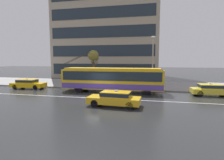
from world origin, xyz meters
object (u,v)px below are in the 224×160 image
object	(u,v)px
street_lamp	(153,58)
street_tree_bare	(93,57)
taxi_ahead_of_bus	(211,89)
bus_shelter	(109,73)
pedestrian_at_shelter	(111,74)
taxi_queued_behind_bus	(28,83)
taxi_oncoming_near	(115,98)
pedestrian_approaching_curb	(130,75)
pedestrian_walking_past	(126,75)
trolleybus	(112,79)

from	to	relation	value
street_lamp	street_tree_bare	distance (m)	8.89
taxi_ahead_of_bus	street_lamp	bearing A→B (deg)	159.06
bus_shelter	street_lamp	size ratio (longest dim) A/B	0.63
pedestrian_at_shelter	taxi_queued_behind_bus	bearing A→B (deg)	-158.99
taxi_oncoming_near	pedestrian_at_shelter	xyz separation A→B (m)	(-2.82, 10.93, 1.10)
taxi_queued_behind_bus	street_lamp	distance (m)	17.20
taxi_ahead_of_bus	street_tree_bare	distance (m)	16.11
street_tree_bare	pedestrian_at_shelter	bearing A→B (deg)	-5.39
taxi_oncoming_near	taxi_ahead_of_bus	bearing A→B (deg)	35.87
pedestrian_at_shelter	street_lamp	xyz separation A→B (m)	(5.88, -1.65, 2.36)
taxi_queued_behind_bus	street_lamp	bearing A→B (deg)	8.49
pedestrian_at_shelter	street_tree_bare	size ratio (longest dim) A/B	0.39
taxi_queued_behind_bus	pedestrian_at_shelter	xyz separation A→B (m)	(10.79, 4.14, 1.10)
pedestrian_approaching_curb	pedestrian_walking_past	bearing A→B (deg)	131.71
street_lamp	pedestrian_approaching_curb	bearing A→B (deg)	167.25
taxi_ahead_of_bus	pedestrian_at_shelter	world-z (taller)	pedestrian_at_shelter
taxi_ahead_of_bus	pedestrian_approaching_curb	distance (m)	9.95
pedestrian_approaching_curb	street_lamp	world-z (taller)	street_lamp
taxi_oncoming_near	pedestrian_approaching_curb	xyz separation A→B (m)	(0.07, 9.95, 1.14)
street_tree_bare	taxi_ahead_of_bus	bearing A→B (deg)	-16.15
pedestrian_at_shelter	pedestrian_approaching_curb	xyz separation A→B (m)	(2.89, -0.98, 0.04)
taxi_ahead_of_bus	bus_shelter	size ratio (longest dim) A/B	1.03
pedestrian_walking_past	street_tree_bare	xyz separation A→B (m)	(-4.99, 0.46, 2.64)
taxi_ahead_of_bus	pedestrian_walking_past	distance (m)	10.85
taxi_oncoming_near	street_lamp	world-z (taller)	street_lamp
taxi_ahead_of_bus	taxi_oncoming_near	distance (m)	11.66
taxi_ahead_of_bus	street_tree_bare	size ratio (longest dim) A/B	0.83
taxi_ahead_of_bus	bus_shelter	world-z (taller)	bus_shelter
pedestrian_walking_past	street_tree_bare	size ratio (longest dim) A/B	0.38
pedestrian_approaching_curb	pedestrian_walking_past	size ratio (longest dim) A/B	1.04
pedestrian_at_shelter	bus_shelter	bearing A→B (deg)	-102.31
trolleybus	pedestrian_approaching_curb	world-z (taller)	trolleybus
taxi_oncoming_near	pedestrian_walking_past	bearing A→B (deg)	93.35
bus_shelter	pedestrian_approaching_curb	world-z (taller)	bus_shelter
trolleybus	taxi_oncoming_near	bearing A→B (deg)	-75.58
trolleybus	pedestrian_walking_past	world-z (taller)	trolleybus
taxi_oncoming_near	street_lamp	distance (m)	10.36
taxi_queued_behind_bus	street_tree_bare	distance (m)	9.84
pedestrian_approaching_curb	bus_shelter	bearing A→B (deg)	175.66
trolleybus	taxi_ahead_of_bus	xyz separation A→B (m)	(11.15, 0.18, -0.92)
trolleybus	street_lamp	xyz separation A→B (m)	(4.77, 2.63, 2.54)
pedestrian_approaching_curb	street_tree_bare	distance (m)	6.35
taxi_queued_behind_bus	pedestrian_walking_past	world-z (taller)	pedestrian_walking_past
taxi_ahead_of_bus	taxi_queued_behind_bus	world-z (taller)	same
taxi_ahead_of_bus	taxi_oncoming_near	size ratio (longest dim) A/B	0.96
pedestrian_at_shelter	street_lamp	size ratio (longest dim) A/B	0.30
taxi_queued_behind_bus	pedestrian_walking_past	bearing A→B (deg)	16.92
trolleybus	taxi_queued_behind_bus	distance (m)	11.93
bus_shelter	pedestrian_approaching_curb	size ratio (longest dim) A/B	2.07
taxi_ahead_of_bus	trolleybus	bearing A→B (deg)	-179.07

